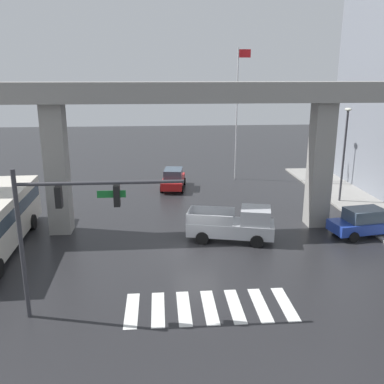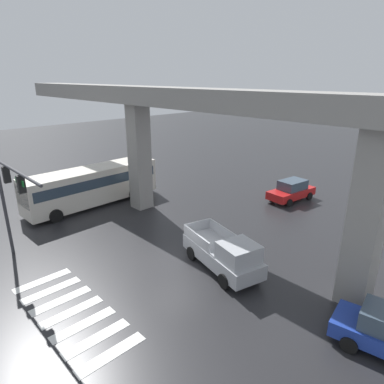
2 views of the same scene
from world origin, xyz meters
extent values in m
plane|color=#232326|center=(0.00, 0.00, 0.00)|extent=(120.00, 120.00, 0.00)
cube|color=silver|center=(-3.30, -6.05, 0.01)|extent=(0.55, 2.80, 0.01)
cube|color=silver|center=(-2.20, -6.05, 0.01)|extent=(0.55, 2.80, 0.01)
cube|color=silver|center=(-1.10, -6.05, 0.01)|extent=(0.55, 2.80, 0.01)
cube|color=silver|center=(0.00, -6.05, 0.01)|extent=(0.55, 2.80, 0.01)
cube|color=silver|center=(1.10, -6.05, 0.01)|extent=(0.55, 2.80, 0.01)
cube|color=silver|center=(2.20, -6.05, 0.01)|extent=(0.55, 2.80, 0.01)
cube|color=silver|center=(3.30, -6.05, 0.01)|extent=(0.55, 2.80, 0.01)
cube|color=gray|center=(0.00, 3.66, 8.57)|extent=(48.68, 2.31, 1.20)
cube|color=gray|center=(-8.22, 3.66, 3.99)|extent=(1.30, 1.30, 7.97)
cube|color=gray|center=(8.22, 3.66, 3.99)|extent=(1.30, 1.30, 7.97)
cube|color=#A8AAAF|center=(2.15, 1.41, 0.78)|extent=(5.41, 3.06, 0.80)
cube|color=#A8AAAF|center=(3.56, 1.07, 1.63)|extent=(2.07, 2.10, 0.90)
cube|color=#3F5160|center=(4.01, 0.95, 1.63)|extent=(0.49, 1.65, 0.77)
cube|color=#A8AAAF|center=(1.24, 2.53, 1.48)|extent=(2.60, 0.73, 0.60)
cube|color=#A8AAAF|center=(0.83, 0.83, 1.48)|extent=(2.60, 0.73, 0.60)
cube|color=#A8AAAF|center=(-0.28, 2.00, 1.48)|extent=(0.51, 1.72, 0.60)
cylinder|color=black|center=(3.90, 1.91, 0.38)|extent=(0.80, 0.45, 0.76)
cylinder|color=black|center=(3.47, 0.16, 0.38)|extent=(0.80, 0.45, 0.76)
cylinder|color=black|center=(0.83, 2.66, 0.38)|extent=(0.80, 0.45, 0.76)
cylinder|color=black|center=(0.40, 0.91, 0.38)|extent=(0.80, 0.45, 0.76)
cylinder|color=black|center=(-10.20, 4.25, 0.48)|extent=(0.38, 0.97, 0.96)
cube|color=#1E3899|center=(10.53, 1.53, 0.64)|extent=(4.53, 2.44, 0.64)
cube|color=#384756|center=(10.43, 1.52, 1.34)|extent=(2.45, 1.84, 0.76)
cylinder|color=black|center=(11.70, 2.60, 0.32)|extent=(0.67, 0.34, 0.64)
cylinder|color=black|center=(9.07, 2.17, 0.32)|extent=(0.67, 0.34, 0.64)
cylinder|color=black|center=(9.35, 0.46, 0.32)|extent=(0.67, 0.34, 0.64)
cube|color=red|center=(-0.83, 13.50, 0.64)|extent=(2.28, 4.49, 0.64)
cube|color=#384756|center=(-0.82, 13.60, 1.34)|extent=(1.76, 2.40, 0.76)
cylinder|color=black|center=(-0.14, 12.07, 0.32)|extent=(0.32, 0.66, 0.64)
cylinder|color=black|center=(-1.85, 12.28, 0.32)|extent=(0.32, 0.66, 0.64)
cylinder|color=black|center=(0.19, 14.72, 0.32)|extent=(0.32, 0.66, 0.64)
cylinder|color=black|center=(-1.52, 14.93, 0.32)|extent=(0.32, 0.66, 0.64)
cylinder|color=#38383D|center=(-7.48, -6.16, 3.10)|extent=(0.18, 0.18, 6.20)
cylinder|color=#38383D|center=(-4.28, -6.16, 5.60)|extent=(6.40, 0.14, 0.14)
cube|color=black|center=(-5.88, -6.16, 5.08)|extent=(0.24, 0.32, 0.84)
sphere|color=orange|center=(-5.88, -6.16, 5.08)|extent=(0.17, 0.17, 0.17)
cube|color=black|center=(-3.68, -6.16, 5.08)|extent=(0.24, 0.32, 0.84)
sphere|color=orange|center=(-3.68, -6.16, 5.08)|extent=(0.17, 0.17, 0.17)
cube|color=#19722D|center=(-3.88, -6.16, 5.15)|extent=(1.10, 0.04, 0.28)
cylinder|color=#38383D|center=(11.88, 8.38, 3.50)|extent=(0.16, 0.16, 7.00)
ellipsoid|color=beige|center=(11.88, 8.38, 7.12)|extent=(0.44, 0.70, 0.24)
cylinder|color=#38383D|center=(11.88, 14.00, 3.50)|extent=(0.16, 0.16, 7.00)
ellipsoid|color=beige|center=(11.88, 14.00, 7.12)|extent=(0.44, 0.70, 0.24)
cylinder|color=silver|center=(5.14, 16.55, 5.94)|extent=(0.12, 0.12, 11.87)
cube|color=red|center=(5.69, 16.55, 11.37)|extent=(1.10, 0.04, 0.70)
camera|label=1|loc=(-2.03, -21.97, 9.60)|focal=39.48mm
camera|label=2|loc=(12.53, -10.72, 9.82)|focal=31.49mm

